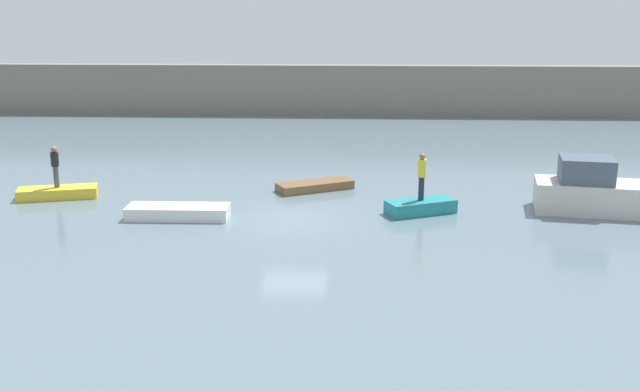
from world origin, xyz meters
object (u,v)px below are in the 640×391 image
at_px(rowboat_yellow, 58,193).
at_px(rowboat_brown, 315,186).
at_px(person_yellow_shirt, 422,174).
at_px(person_dark_shirt, 55,164).
at_px(rowboat_white, 178,212).
at_px(rowboat_teal, 421,207).
at_px(motorboat, 601,192).

height_order(rowboat_yellow, rowboat_brown, rowboat_yellow).
distance_m(rowboat_brown, person_yellow_shirt, 5.70).
relative_size(person_yellow_shirt, person_dark_shirt, 1.06).
height_order(rowboat_yellow, person_dark_shirt, person_dark_shirt).
distance_m(rowboat_yellow, rowboat_brown, 10.82).
bearing_deg(rowboat_yellow, rowboat_white, -40.94).
height_order(person_yellow_shirt, person_dark_shirt, person_yellow_shirt).
distance_m(rowboat_teal, person_dark_shirt, 15.08).
relative_size(rowboat_teal, person_dark_shirt, 1.53).
bearing_deg(rowboat_yellow, person_yellow_shirt, -21.53).
height_order(motorboat, rowboat_yellow, motorboat).
xyz_separation_m(rowboat_white, rowboat_teal, (9.24, 1.09, 0.02)).
height_order(motorboat, rowboat_teal, motorboat).
bearing_deg(person_yellow_shirt, rowboat_teal, 0.00).
relative_size(motorboat, rowboat_white, 1.43).
bearing_deg(person_yellow_shirt, person_dark_shirt, 173.63).
bearing_deg(motorboat, person_dark_shirt, 176.83).
distance_m(rowboat_brown, person_dark_shirt, 10.89).
xyz_separation_m(motorboat, person_dark_shirt, (-21.91, 1.21, 0.62)).
distance_m(person_yellow_shirt, person_dark_shirt, 15.03).
bearing_deg(rowboat_yellow, rowboat_teal, -21.53).
bearing_deg(rowboat_teal, rowboat_white, 162.56).
distance_m(rowboat_teal, person_yellow_shirt, 1.30).
bearing_deg(rowboat_yellow, motorboat, -18.34).
height_order(rowboat_yellow, rowboat_white, rowboat_white).
distance_m(rowboat_yellow, person_dark_shirt, 1.21).
bearing_deg(rowboat_teal, person_dark_shirt, 149.48).
distance_m(motorboat, rowboat_white, 16.29).
distance_m(rowboat_yellow, rowboat_teal, 15.03).
height_order(rowboat_white, person_dark_shirt, person_dark_shirt).
xyz_separation_m(motorboat, rowboat_white, (-16.21, -1.54, -0.57)).
xyz_separation_m(rowboat_white, rowboat_brown, (4.96, 4.59, -0.06)).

